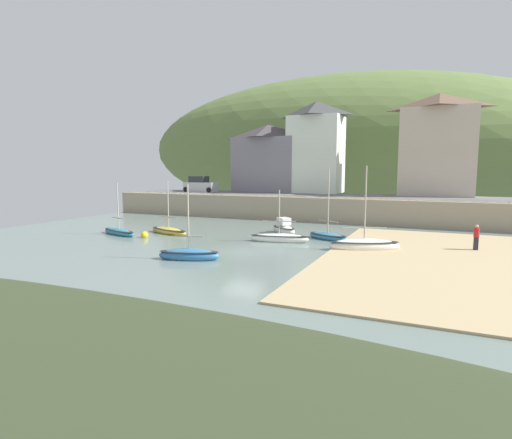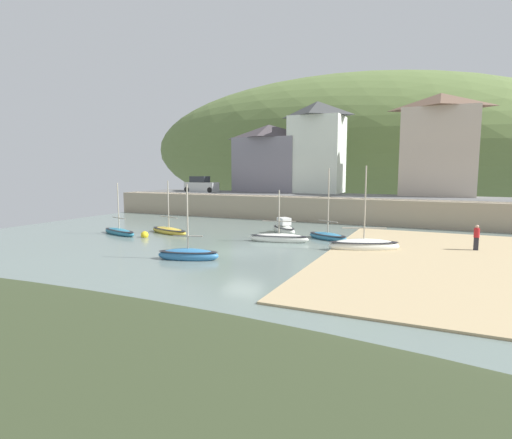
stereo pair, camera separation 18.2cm
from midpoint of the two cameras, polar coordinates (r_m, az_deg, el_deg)
ground at (r=17.50m, az=-11.65°, el=-9.92°), size 48.00×41.00×0.61m
quay_seawall at (r=42.32m, az=8.50°, el=1.69°), size 48.00×9.40×2.40m
hillside_backdrop at (r=80.07m, az=12.46°, el=9.60°), size 80.00×44.00×25.95m
waterfront_building_left at (r=52.31m, az=1.53°, el=8.55°), size 8.29×5.28×8.34m
waterfront_building_centre at (r=50.31m, az=8.22°, el=9.96°), size 6.37×5.03×10.78m
waterfront_building_right at (r=48.39m, az=23.77°, el=9.52°), size 7.70×5.61×10.73m
motorboat_with_cabin at (r=29.73m, az=3.04°, el=-2.60°), size 4.41×1.84×3.92m
sailboat_blue_trim at (r=24.27m, az=-9.50°, el=-4.84°), size 3.78×2.14×4.55m
sailboat_tall_mast at (r=34.75m, az=-18.62°, el=-1.63°), size 4.27×2.23×4.27m
sailboat_far_left at (r=27.52m, az=14.59°, el=-3.48°), size 4.73×3.00×5.66m
fishing_boat_green at (r=31.26m, az=9.75°, el=-2.27°), size 3.64×2.65×5.42m
dinghy_open_wooden at (r=34.30m, az=-12.16°, el=-1.53°), size 4.45×2.48×4.45m
sailboat_nearest_shore at (r=33.69m, az=3.72°, el=-1.30°), size 2.99×2.80×1.48m
parked_car_near_slipway at (r=51.61m, az=-7.84°, el=4.70°), size 4.11×1.82×1.95m
person_on_slipway at (r=29.61m, az=28.10°, el=-2.05°), size 0.34×0.34×1.62m
mooring_buoy at (r=32.76m, az=-15.37°, el=-2.10°), size 0.59×0.59×0.59m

